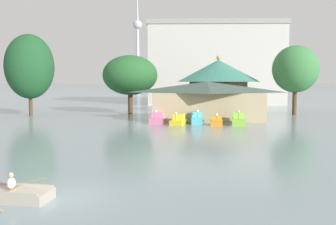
% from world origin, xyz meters
% --- Properties ---
extents(ground_plane, '(2000.00, 2000.00, 0.00)m').
position_xyz_m(ground_plane, '(0.00, 0.00, 0.00)').
color(ground_plane, gray).
extents(rowboat_with_rower, '(4.11, 3.44, 1.19)m').
position_xyz_m(rowboat_with_rower, '(-2.41, -0.24, 0.25)').
color(rowboat_with_rower, '#ADA393').
rests_on(rowboat_with_rower, ground).
extents(pedal_boat_pink, '(1.88, 2.67, 1.70)m').
position_xyz_m(pedal_boat_pink, '(2.47, 28.92, 0.54)').
color(pedal_boat_pink, pink).
rests_on(pedal_boat_pink, ground).
extents(pedal_boat_yellow, '(2.06, 2.87, 1.61)m').
position_xyz_m(pedal_boat_yellow, '(4.99, 27.63, 0.49)').
color(pedal_boat_yellow, yellow).
rests_on(pedal_boat_yellow, ground).
extents(pedal_boat_cyan, '(1.52, 2.34, 1.78)m').
position_xyz_m(pedal_boat_cyan, '(7.16, 28.52, 0.58)').
color(pedal_boat_cyan, '#4CB7CC').
rests_on(pedal_boat_cyan, ground).
extents(pedal_boat_orange, '(1.61, 2.46, 1.46)m').
position_xyz_m(pedal_boat_orange, '(9.41, 27.20, 0.45)').
color(pedal_boat_orange, orange).
rests_on(pedal_boat_orange, ground).
extents(pedal_boat_lime, '(1.84, 3.08, 1.80)m').
position_xyz_m(pedal_boat_lime, '(11.92, 27.38, 0.59)').
color(pedal_boat_lime, '#8CCC3F').
rests_on(pedal_boat_lime, ground).
extents(boathouse, '(15.01, 8.55, 5.03)m').
position_xyz_m(boathouse, '(8.73, 33.27, 2.63)').
color(boathouse, tan).
rests_on(boathouse, ground).
extents(green_roof_pavilion, '(13.50, 13.50, 9.27)m').
position_xyz_m(green_roof_pavilion, '(11.56, 46.07, 5.04)').
color(green_roof_pavilion, brown).
rests_on(green_roof_pavilion, ground).
extents(shoreline_tree_tall_left, '(7.03, 7.03, 11.91)m').
position_xyz_m(shoreline_tree_tall_left, '(-16.76, 38.61, 7.20)').
color(shoreline_tree_tall_left, brown).
rests_on(shoreline_tree_tall_left, ground).
extents(shoreline_tree_mid, '(8.55, 8.55, 9.12)m').
position_xyz_m(shoreline_tree_mid, '(-2.53, 42.64, 6.00)').
color(shoreline_tree_mid, brown).
rests_on(shoreline_tree_mid, ground).
extents(shoreline_tree_right, '(6.89, 6.89, 10.45)m').
position_xyz_m(shoreline_tree_right, '(22.66, 41.44, 6.88)').
color(shoreline_tree_right, brown).
rests_on(shoreline_tree_right, ground).
extents(background_building_block, '(29.54, 17.79, 17.86)m').
position_xyz_m(background_building_block, '(13.14, 70.74, 8.95)').
color(background_building_block, beige).
rests_on(background_building_block, ground).
extents(distant_broadcast_tower, '(7.58, 7.58, 131.79)m').
position_xyz_m(distant_broadcast_tower, '(-29.13, 301.05, 48.00)').
color(distant_broadcast_tower, '#B7BCC6').
rests_on(distant_broadcast_tower, ground).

